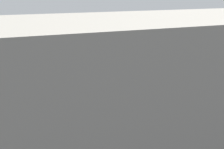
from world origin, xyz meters
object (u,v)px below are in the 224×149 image
object	(u,v)px
pedestrian	(67,86)
sign_post	(67,92)
fire_hydrant	(87,93)
delivery_truck	(216,56)
moving_hatchback	(135,62)

from	to	relation	value
pedestrian	sign_post	bearing A→B (deg)	84.59
fire_hydrant	pedestrian	size ratio (longest dim) A/B	0.50
pedestrian	delivery_truck	bearing A→B (deg)	-174.33
delivery_truck	fire_hydrant	xyz separation A→B (m)	(10.42, 1.28, -0.97)
delivery_truck	pedestrian	world-z (taller)	delivery_truck
delivery_truck	fire_hydrant	bearing A→B (deg)	6.98
moving_hatchback	sign_post	size ratio (longest dim) A/B	1.72
moving_hatchback	fire_hydrant	distance (m)	5.36
moving_hatchback	sign_post	world-z (taller)	sign_post
moving_hatchback	delivery_truck	bearing A→B (deg)	164.17
fire_hydrant	pedestrian	distance (m)	1.26
fire_hydrant	sign_post	distance (m)	2.64
moving_hatchback	fire_hydrant	size ratio (longest dim) A/B	5.16
delivery_truck	moving_hatchback	bearing A→B (deg)	-15.83
moving_hatchback	delivery_truck	xyz separation A→B (m)	(-6.01, 1.70, 0.35)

